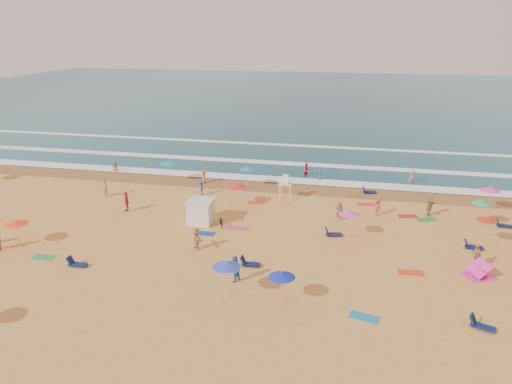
# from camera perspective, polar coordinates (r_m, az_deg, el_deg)

# --- Properties ---
(ground) EXTENTS (220.00, 220.00, 0.00)m
(ground) POSITION_cam_1_polar(r_m,az_deg,el_deg) (41.66, -0.84, -4.57)
(ground) COLOR gold
(ground) RESTS_ON ground
(ocean) EXTENTS (220.00, 140.00, 0.18)m
(ocean) POSITION_cam_1_polar(r_m,az_deg,el_deg) (122.72, 8.38, 10.58)
(ocean) COLOR #0C4756
(ocean) RESTS_ON ground
(wet_sand) EXTENTS (220.00, 220.00, 0.00)m
(wet_sand) POSITION_cam_1_polar(r_m,az_deg,el_deg) (53.15, 2.27, 0.58)
(wet_sand) COLOR olive
(wet_sand) RESTS_ON ground
(surf_foam) EXTENTS (200.00, 18.70, 0.05)m
(surf_foam) POSITION_cam_1_polar(r_m,az_deg,el_deg) (61.47, 3.75, 3.11)
(surf_foam) COLOR white
(surf_foam) RESTS_ON ground
(cabana) EXTENTS (2.00, 2.00, 2.00)m
(cabana) POSITION_cam_1_polar(r_m,az_deg,el_deg) (43.46, -6.30, -2.27)
(cabana) COLOR silver
(cabana) RESTS_ON ground
(cabana_roof) EXTENTS (2.20, 2.20, 0.12)m
(cabana_roof) POSITION_cam_1_polar(r_m,az_deg,el_deg) (43.10, -6.35, -0.95)
(cabana_roof) COLOR silver
(cabana_roof) RESTS_ON cabana
(bicycle) EXTENTS (1.12, 1.68, 0.84)m
(bicycle) POSITION_cam_1_polar(r_m,az_deg,el_deg) (42.85, -3.99, -3.34)
(bicycle) COLOR black
(bicycle) RESTS_ON ground
(lifeguard_stand) EXTENTS (1.20, 1.20, 2.10)m
(lifeguard_stand) POSITION_cam_1_polar(r_m,az_deg,el_deg) (49.30, 3.39, 0.40)
(lifeguard_stand) COLOR white
(lifeguard_stand) RESTS_ON ground
(beach_umbrellas) EXTENTS (60.35, 31.06, 0.75)m
(beach_umbrellas) POSITION_cam_1_polar(r_m,az_deg,el_deg) (41.73, -1.92, -1.39)
(beach_umbrellas) COLOR #FB37AA
(beach_umbrellas) RESTS_ON ground
(loungers) EXTENTS (49.28, 24.25, 0.34)m
(loungers) POSITION_cam_1_polar(r_m,az_deg,el_deg) (39.71, 5.10, -5.57)
(loungers) COLOR #101951
(loungers) RESTS_ON ground
(towels) EXTENTS (42.66, 21.24, 0.03)m
(towels) POSITION_cam_1_polar(r_m,az_deg,el_deg) (41.26, 1.07, -4.78)
(towels) COLOR #C71841
(towels) RESTS_ON ground
(beachgoers) EXTENTS (37.99, 27.00, 2.15)m
(beachgoers) POSITION_cam_1_polar(r_m,az_deg,el_deg) (45.10, -0.74, -1.62)
(beachgoers) COLOR brown
(beachgoers) RESTS_ON ground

